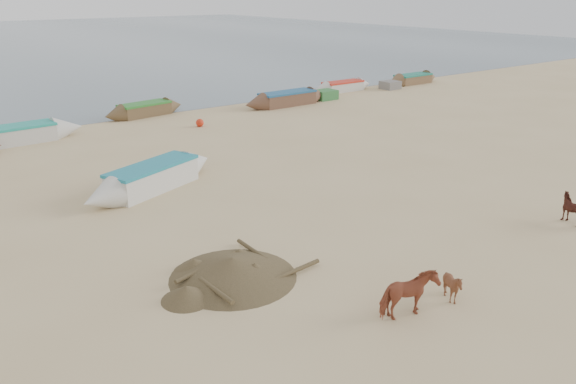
% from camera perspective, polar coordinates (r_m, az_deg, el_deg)
% --- Properties ---
extents(ground, '(140.00, 140.00, 0.00)m').
position_cam_1_polar(ground, '(15.92, 8.70, -7.35)').
color(ground, tan).
rests_on(ground, ground).
extents(cow_adult, '(1.47, 0.87, 1.16)m').
position_cam_1_polar(cow_adult, '(13.45, 12.14, -10.21)').
color(cow_adult, '#9A4C32').
rests_on(cow_adult, ground).
extents(calf_front, '(0.92, 0.87, 0.82)m').
position_cam_1_polar(calf_front, '(14.43, 16.37, -9.19)').
color(calf_front, '#59301C').
rests_on(calf_front, ground).
extents(calf_right, '(1.02, 1.11, 0.95)m').
position_cam_1_polar(calf_right, '(20.58, 27.23, -1.55)').
color(calf_right, '#51241A').
rests_on(calf_right, ground).
extents(near_canoe, '(6.49, 3.55, 1.01)m').
position_cam_1_polar(near_canoe, '(21.93, -13.55, 1.50)').
color(near_canoe, silver).
rests_on(near_canoe, ground).
extents(debris_pile, '(4.06, 4.06, 0.57)m').
position_cam_1_polar(debris_pile, '(15.07, -5.63, -7.65)').
color(debris_pile, brown).
rests_on(debris_pile, ground).
extents(waterline_canoes, '(55.72, 5.40, 0.91)m').
position_cam_1_polar(waterline_canoes, '(32.21, -18.09, 6.75)').
color(waterline_canoes, brown).
rests_on(waterline_canoes, ground).
extents(beach_clutter, '(46.55, 3.80, 0.64)m').
position_cam_1_polar(beach_clutter, '(33.46, -10.62, 7.64)').
color(beach_clutter, '#2E6638').
rests_on(beach_clutter, ground).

